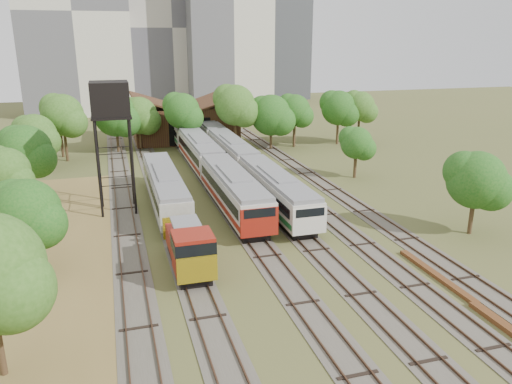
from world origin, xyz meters
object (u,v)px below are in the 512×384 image
object	(u,v)px
railcar_red_set	(214,169)
shunter_locomotive	(189,249)
water_tower	(110,103)
railcar_green_set	(232,153)

from	to	relation	value
railcar_red_set	shunter_locomotive	xyz separation A→B (m)	(-6.00, -20.07, -0.35)
water_tower	railcar_red_set	bearing A→B (deg)	26.19
railcar_red_set	railcar_green_set	bearing A→B (deg)	63.96
railcar_red_set	water_tower	distance (m)	14.25
water_tower	shunter_locomotive	bearing A→B (deg)	-73.43
railcar_green_set	railcar_red_set	bearing A→B (deg)	-116.04
railcar_red_set	water_tower	size ratio (longest dim) A/B	2.84
railcar_red_set	shunter_locomotive	world-z (taller)	railcar_red_set
railcar_green_set	shunter_locomotive	world-z (taller)	railcar_green_set
shunter_locomotive	water_tower	bearing A→B (deg)	106.57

